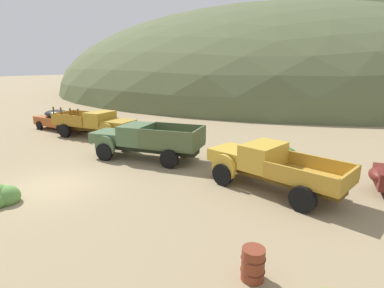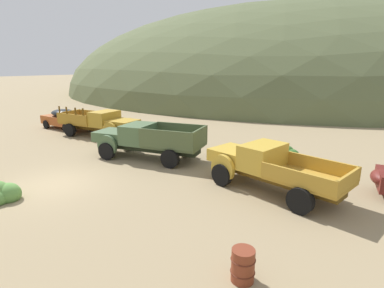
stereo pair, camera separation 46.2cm
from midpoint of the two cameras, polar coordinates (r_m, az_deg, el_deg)
The scene contains 9 objects.
ground_plane at distance 14.50m, azimuth -23.86°, elevation -7.01°, with size 300.00×300.00×0.00m, color #998460.
hill_far_left at distance 70.51m, azimuth 16.25°, elevation 9.91°, with size 89.03×85.43×33.00m, color #56603D.
car_oxide_orange at distance 26.75m, azimuth -22.16°, elevation 4.44°, with size 4.59×2.11×1.57m.
truck_mustard at distance 22.63m, azimuth -15.76°, elevation 3.78°, with size 6.49×2.92×2.16m.
truck_weathered_green at distance 17.05m, azimuth -8.85°, elevation 0.80°, with size 6.57×3.46×1.91m.
truck_faded_yellow at distance 13.03m, azimuth 14.36°, elevation -3.95°, with size 6.14×3.30×1.89m.
oil_drum_foreground at distance 7.87m, azimuth 11.38°, elevation -21.56°, with size 0.60×0.60×0.83m.
bush_between_trucks at distance 18.08m, azimuth 18.53°, elevation -1.68°, with size 1.13×0.86×0.82m.
bush_front_right at distance 13.68m, azimuth -31.52°, elevation -8.18°, with size 1.23×1.28×0.97m.
Camera 2 is at (11.93, -6.75, 5.02)m, focal length 28.20 mm.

